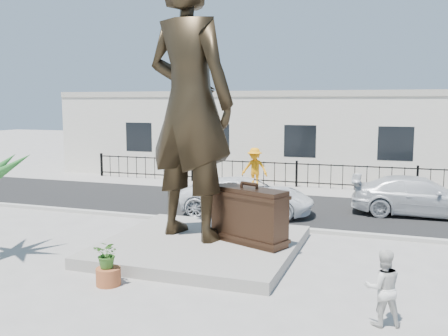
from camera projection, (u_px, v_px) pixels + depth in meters
The scene contains 15 objects.
ground at pixel (198, 270), 12.39m from camera, with size 100.00×100.00×0.00m, color #9E9991.
street at pixel (273, 206), 19.88m from camera, with size 40.00×7.00×0.01m, color black.
curb at pixel (249, 225), 16.60m from camera, with size 40.00×0.25×0.12m, color #A5A399.
far_sidewalk at pixel (293, 190), 23.63m from camera, with size 40.00×2.50×0.02m, color #9E9991.
plinth at pixel (201, 246), 13.94m from camera, with size 5.20×5.20×0.30m, color gray.
fence at pixel (297, 175), 24.30m from camera, with size 22.00×0.10×1.20m, color black.
building at pixel (311, 137), 28.02m from camera, with size 28.00×7.00×4.40m, color silver.
statue at pixel (190, 103), 13.88m from camera, with size 2.77×1.82×7.61m, color black.
suitcase at pixel (249, 216), 13.57m from camera, with size 2.16×0.69×1.52m, color #301E14.
tourist at pixel (383, 288), 9.23m from camera, with size 0.70×0.55×1.45m, color silver.
car_white at pixel (247, 196), 18.38m from camera, with size 2.25×4.87×1.35m, color white.
car_silver at pixel (420, 196), 18.20m from camera, with size 1.97×4.84×1.40m, color silver.
worker at pixel (255, 168), 23.72m from camera, with size 1.27×0.73×1.96m, color #FF990D.
planter at pixel (108, 277), 11.32m from camera, with size 0.56×0.56×0.40m, color #994D28.
shrub at pixel (108, 254), 11.25m from camera, with size 0.59×0.51×0.65m, color #346420.
Camera 1 is at (4.54, -11.07, 4.14)m, focal length 40.00 mm.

